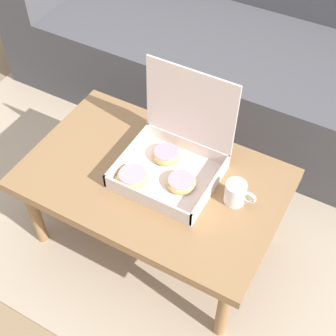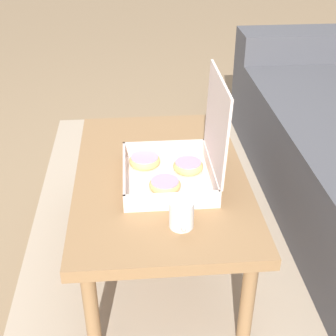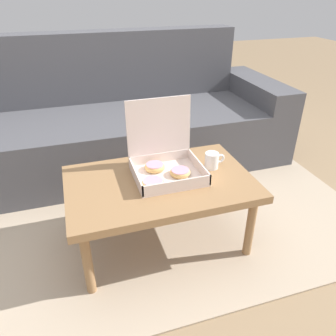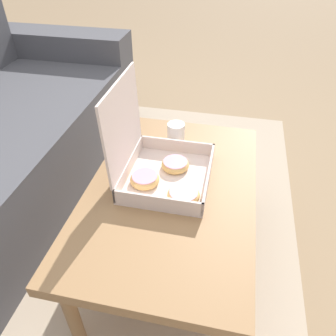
# 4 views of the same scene
# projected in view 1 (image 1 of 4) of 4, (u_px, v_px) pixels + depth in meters

# --- Properties ---
(ground_plane) EXTENTS (12.00, 12.00, 0.00)m
(ground_plane) POSITION_uv_depth(u_px,v_px,m) (174.00, 210.00, 2.06)
(ground_plane) COLOR #937756
(area_rug) EXTENTS (2.56, 2.00, 0.01)m
(area_rug) POSITION_uv_depth(u_px,v_px,m) (204.00, 165.00, 2.23)
(area_rug) COLOR tan
(area_rug) RESTS_ON ground_plane
(couch) EXTENTS (2.44, 0.89, 0.94)m
(couch) POSITION_uv_depth(u_px,v_px,m) (257.00, 51.00, 2.32)
(couch) COLOR #4C4C51
(couch) RESTS_ON ground_plane
(coffee_table) EXTENTS (0.93, 0.59, 0.40)m
(coffee_table) POSITION_uv_depth(u_px,v_px,m) (153.00, 184.00, 1.70)
(coffee_table) COLOR #997047
(coffee_table) RESTS_ON ground_plane
(pastry_box) EXTENTS (0.34, 0.31, 0.36)m
(pastry_box) POSITION_uv_depth(u_px,v_px,m) (169.00, 158.00, 1.64)
(pastry_box) COLOR silver
(pastry_box) RESTS_ON coffee_table
(coffee_mug) EXTENTS (0.11, 0.07, 0.09)m
(coffee_mug) POSITION_uv_depth(u_px,v_px,m) (236.00, 193.00, 1.56)
(coffee_mug) COLOR white
(coffee_mug) RESTS_ON coffee_table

